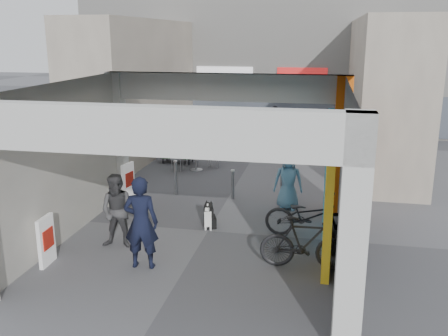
% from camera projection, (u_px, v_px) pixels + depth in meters
% --- Properties ---
extents(ground, '(90.00, 90.00, 0.00)m').
position_uv_depth(ground, '(208.00, 231.00, 11.70)').
color(ground, '#5C5D62').
rests_on(ground, ground).
extents(arcade_canopy, '(6.40, 6.45, 6.40)m').
position_uv_depth(arcade_canopy, '(224.00, 143.00, 10.22)').
color(arcade_canopy, beige).
rests_on(arcade_canopy, ground).
extents(far_building, '(18.00, 4.08, 8.00)m').
position_uv_depth(far_building, '(274.00, 45.00, 23.92)').
color(far_building, silver).
rests_on(far_building, ground).
extents(plaza_bldg_left, '(2.00, 9.00, 5.00)m').
position_uv_depth(plaza_bldg_left, '(137.00, 88.00, 19.01)').
color(plaza_bldg_left, '#B0A492').
rests_on(plaza_bldg_left, ground).
extents(plaza_bldg_right, '(2.00, 9.00, 5.00)m').
position_uv_depth(plaza_bldg_right, '(383.00, 93.00, 17.30)').
color(plaza_bldg_right, '#B0A492').
rests_on(plaza_bldg_right, ground).
extents(bollard_left, '(0.09, 0.09, 0.98)m').
position_uv_depth(bollard_left, '(176.00, 178.00, 14.26)').
color(bollard_left, gray).
rests_on(bollard_left, ground).
extents(bollard_center, '(0.09, 0.09, 0.82)m').
position_uv_depth(bollard_center, '(233.00, 185.00, 13.91)').
color(bollard_center, gray).
rests_on(bollard_center, ground).
extents(bollard_right, '(0.09, 0.09, 0.83)m').
position_uv_depth(bollard_right, '(282.00, 186.00, 13.72)').
color(bollard_right, gray).
rests_on(bollard_right, ground).
extents(advert_board_near, '(0.11, 0.55, 1.00)m').
position_uv_depth(advert_board_near, '(46.00, 241.00, 9.88)').
color(advert_board_near, silver).
rests_on(advert_board_near, ground).
extents(advert_board_far, '(0.18, 0.56, 1.00)m').
position_uv_depth(advert_board_far, '(128.00, 181.00, 13.94)').
color(advert_board_far, silver).
rests_on(advert_board_far, ground).
extents(cafe_set, '(1.47, 1.19, 0.89)m').
position_uv_depth(cafe_set, '(195.00, 159.00, 17.17)').
color(cafe_set, '#A8A8AD').
rests_on(cafe_set, ground).
extents(produce_stand, '(1.15, 0.63, 0.76)m').
position_uv_depth(produce_stand, '(178.00, 154.00, 17.89)').
color(produce_stand, black).
rests_on(produce_stand, ground).
extents(crate_stack, '(0.47, 0.37, 0.56)m').
position_uv_depth(crate_stack, '(270.00, 149.00, 18.86)').
color(crate_stack, '#18541A').
rests_on(crate_stack, ground).
extents(border_collie, '(0.26, 0.52, 0.71)m').
position_uv_depth(border_collie, '(209.00, 217.00, 11.79)').
color(border_collie, black).
rests_on(border_collie, ground).
extents(man_with_dog, '(0.72, 0.51, 1.86)m').
position_uv_depth(man_with_dog, '(141.00, 223.00, 9.67)').
color(man_with_dog, black).
rests_on(man_with_dog, ground).
extents(man_back_turned, '(0.83, 0.67, 1.63)m').
position_uv_depth(man_back_turned, '(118.00, 211.00, 10.62)').
color(man_back_turned, '#3E3E40').
rests_on(man_back_turned, ground).
extents(man_elderly, '(0.77, 0.52, 1.54)m').
position_uv_depth(man_elderly, '(288.00, 181.00, 13.00)').
color(man_elderly, '#5B8FB1').
rests_on(man_elderly, ground).
extents(man_crates, '(1.06, 0.78, 1.68)m').
position_uv_depth(man_crates, '(275.00, 126.00, 20.36)').
color(man_crates, black).
rests_on(man_crates, ground).
extents(bicycle_front, '(1.99, 0.82, 1.02)m').
position_uv_depth(bicycle_front, '(308.00, 216.00, 11.19)').
color(bicycle_front, black).
rests_on(bicycle_front, ground).
extents(bicycle_rear, '(1.79, 0.59, 1.06)m').
position_uv_depth(bicycle_rear, '(305.00, 243.00, 9.71)').
color(bicycle_rear, black).
rests_on(bicycle_rear, ground).
extents(white_van, '(3.91, 2.18, 1.26)m').
position_uv_depth(white_van, '(285.00, 123.00, 22.26)').
color(white_van, white).
rests_on(white_van, ground).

